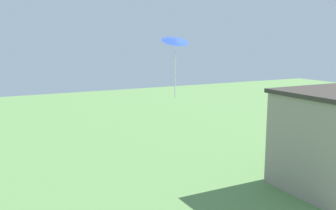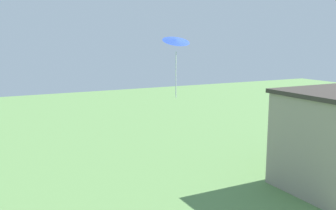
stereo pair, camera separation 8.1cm
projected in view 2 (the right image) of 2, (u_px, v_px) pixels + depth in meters
kite_blue_delta at (176, 41)px, 17.35m from camera, size 1.40×1.36×2.94m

